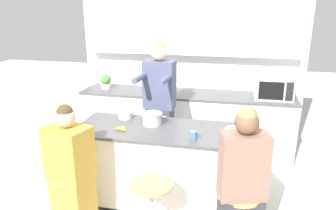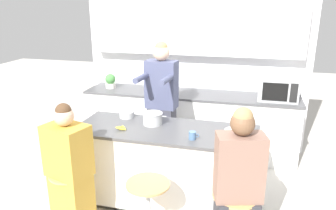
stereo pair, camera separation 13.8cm
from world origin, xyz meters
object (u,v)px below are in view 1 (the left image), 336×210
at_px(person_cooking, 159,110).
at_px(potted_plant, 106,82).
at_px(person_wrapped_blanket, 71,176).
at_px(kitchen_island, 167,166).
at_px(cooking_pot, 152,119).
at_px(bar_stool_leftmost, 74,198).
at_px(bar_stool_center, 152,208).
at_px(coffee_cup_near, 194,135).
at_px(fruit_bowl, 234,132).
at_px(banana_bunch, 121,129).
at_px(microwave, 274,88).
at_px(person_seated_near, 241,193).

bearing_deg(person_cooking, potted_plant, 149.89).
relative_size(person_wrapped_blanket, potted_plant, 6.09).
bearing_deg(kitchen_island, person_wrapped_blanket, -137.51).
bearing_deg(kitchen_island, cooking_pot, 150.89).
relative_size(bar_stool_leftmost, bar_stool_center, 1.00).
bearing_deg(kitchen_island, coffee_cup_near, -31.43).
bearing_deg(person_cooking, bar_stool_leftmost, -107.23).
xyz_separation_m(person_wrapped_blanket, fruit_bowl, (1.49, 0.72, 0.29)).
bearing_deg(bar_stool_center, banana_bunch, 130.82).
distance_m(coffee_cup_near, potted_plant, 2.24).
bearing_deg(microwave, bar_stool_leftmost, -134.71).
height_order(fruit_bowl, microwave, microwave).
bearing_deg(potted_plant, person_wrapped_blanket, -77.09).
bearing_deg(person_wrapped_blanket, kitchen_island, 59.16).
bearing_deg(person_cooking, fruit_bowl, -30.32).
distance_m(person_cooking, coffee_cup_near, 1.04).
height_order(bar_stool_leftmost, banana_bunch, banana_bunch).
bearing_deg(fruit_bowl, person_wrapped_blanket, -154.26).
bearing_deg(banana_bunch, person_wrapped_blanket, -118.39).
bearing_deg(coffee_cup_near, person_cooking, 122.63).
bearing_deg(cooking_pot, coffee_cup_near, -30.60).
bearing_deg(person_cooking, coffee_cup_near, -52.54).
distance_m(coffee_cup_near, microwave, 1.79).
distance_m(kitchen_island, fruit_bowl, 0.86).
xyz_separation_m(kitchen_island, bar_stool_leftmost, (-0.79, -0.68, -0.09)).
relative_size(kitchen_island, potted_plant, 8.93).
xyz_separation_m(bar_stool_leftmost, fruit_bowl, (1.50, 0.68, 0.56)).
height_order(person_cooking, potted_plant, person_cooking).
bearing_deg(microwave, person_cooking, -155.33).
relative_size(person_wrapped_blanket, coffee_cup_near, 12.81).
height_order(bar_stool_leftmost, person_seated_near, person_seated_near).
bearing_deg(potted_plant, banana_bunch, -62.60).
relative_size(bar_stool_center, person_seated_near, 0.44).
relative_size(fruit_bowl, potted_plant, 0.86).
distance_m(bar_stool_leftmost, potted_plant, 2.22).
height_order(person_seated_near, cooking_pot, person_seated_near).
relative_size(person_cooking, cooking_pot, 5.57).
xyz_separation_m(person_cooking, cooking_pot, (0.05, -0.58, 0.09)).
height_order(person_cooking, fruit_bowl, person_cooking).
relative_size(kitchen_island, coffee_cup_near, 18.78).
bearing_deg(banana_bunch, potted_plant, 117.40).
bearing_deg(cooking_pot, bar_stool_leftmost, -127.81).
bearing_deg(microwave, potted_plant, 179.07).
xyz_separation_m(person_seated_near, coffee_cup_near, (-0.48, 0.51, 0.28)).
height_order(bar_stool_center, cooking_pot, cooking_pot).
xyz_separation_m(bar_stool_center, cooking_pot, (-0.19, 0.78, 0.60)).
xyz_separation_m(bar_stool_center, coffee_cup_near, (0.32, 0.48, 0.57)).
xyz_separation_m(bar_stool_leftmost, coffee_cup_near, (1.11, 0.48, 0.57)).
bearing_deg(coffee_cup_near, banana_bunch, 175.60).
height_order(cooking_pot, microwave, microwave).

